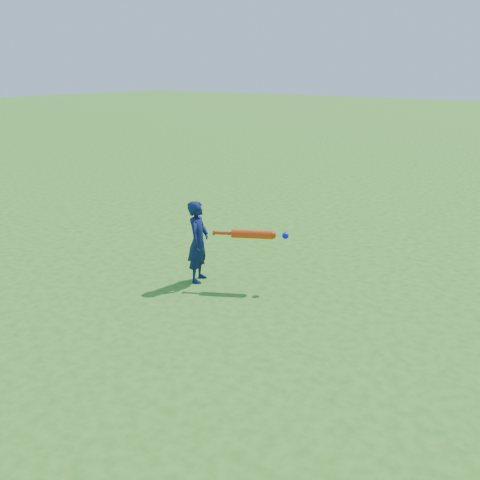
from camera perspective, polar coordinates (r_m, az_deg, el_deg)
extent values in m
plane|color=#296B19|center=(6.11, -1.54, -5.76)|extent=(80.00, 80.00, 0.00)
imported|color=#0E1744|center=(6.34, -4.48, -0.17)|extent=(0.35, 0.42, 0.98)
cylinder|color=red|center=(6.21, -2.82, 0.79)|extent=(0.05, 0.07, 0.07)
cylinder|color=red|center=(6.19, -1.81, 0.75)|extent=(0.21, 0.14, 0.04)
cylinder|color=red|center=(6.14, 1.25, 0.62)|extent=(0.46, 0.31, 0.10)
sphere|color=red|center=(6.12, 3.42, 0.53)|extent=(0.10, 0.10, 0.10)
sphere|color=#0D10E4|center=(6.11, 4.87, 0.47)|extent=(0.08, 0.08, 0.08)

